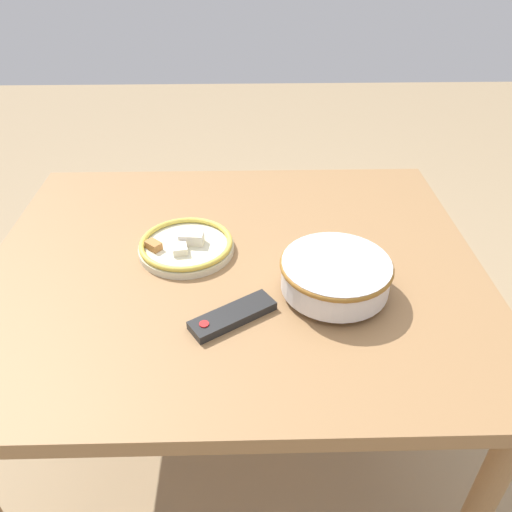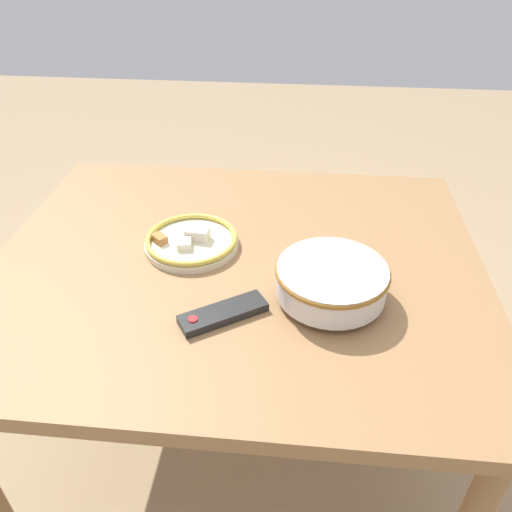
# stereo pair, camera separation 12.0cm
# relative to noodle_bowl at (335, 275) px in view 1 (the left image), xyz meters

# --- Properties ---
(ground_plane) EXTENTS (8.00, 8.00, 0.00)m
(ground_plane) POSITION_rel_noodle_bowl_xyz_m (0.23, -0.13, -0.79)
(ground_plane) COLOR #9E8460
(dining_table) EXTENTS (1.24, 1.03, 0.74)m
(dining_table) POSITION_rel_noodle_bowl_xyz_m (0.23, -0.13, -0.13)
(dining_table) COLOR olive
(dining_table) RESTS_ON ground_plane
(noodle_bowl) EXTENTS (0.25, 0.25, 0.09)m
(noodle_bowl) POSITION_rel_noodle_bowl_xyz_m (0.00, 0.00, 0.00)
(noodle_bowl) COLOR silver
(noodle_bowl) RESTS_ON dining_table
(food_plate) EXTENTS (0.25, 0.25, 0.05)m
(food_plate) POSITION_rel_noodle_bowl_xyz_m (0.36, -0.18, -0.03)
(food_plate) COLOR beige
(food_plate) RESTS_ON dining_table
(tv_remote) EXTENTS (0.20, 0.16, 0.02)m
(tv_remote) POSITION_rel_noodle_bowl_xyz_m (0.23, 0.09, -0.04)
(tv_remote) COLOR black
(tv_remote) RESTS_ON dining_table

